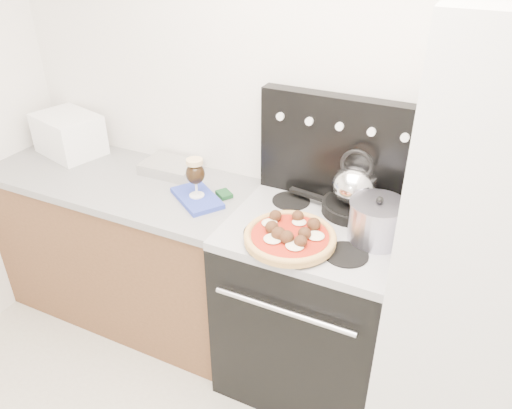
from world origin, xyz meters
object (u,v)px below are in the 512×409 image
Objects in this scene: stove_body at (310,309)px; oven_mitt at (197,198)px; beer_glass at (196,178)px; toaster_oven at (69,134)px; pizza at (290,235)px; base_cabinet at (130,250)px; fridge at (490,266)px; stock_pot at (377,222)px; pizza_pan at (290,242)px; skillet at (352,207)px; tea_kettle at (355,181)px.

oven_mitt is (-0.61, -0.01, 0.47)m from stove_body.
toaster_oven is at bearing 170.42° from beer_glass.
toaster_oven is 1.53m from pizza.
toaster_oven is 0.96m from oven_mitt.
base_cabinet is 3.81× the size of pizza.
fridge reaches higher than base_cabinet.
pizza reaches higher than base_cabinet.
toaster_oven is 1.82× the size of beer_glass.
stock_pot reaches higher than oven_mitt.
toaster_oven is (-1.55, 0.15, 0.57)m from stove_body.
beer_glass reaches higher than pizza.
skillet reaches higher than pizza_pan.
oven_mitt is 1.44× the size of beer_glass.
toaster_oven is at bearing 174.34° from stove_body.
beer_glass reaches higher than base_cabinet.
tea_kettle is (-0.59, 0.20, 0.13)m from fridge.
beer_glass is at bearing 0.00° from oven_mitt.
fridge is (0.70, -0.03, 0.51)m from stove_body.
beer_glass is at bearing -179.50° from stove_body.
fridge reaches higher than pizza.
toaster_oven is 1.65m from skillet.
stock_pot is at bearing -51.93° from tea_kettle.
pizza_pan is 1.60× the size of tea_kettle.
stove_body is 0.87m from fridge.
stock_pot is (0.15, -0.17, 0.06)m from skillet.
oven_mitt is at bearing -179.50° from stove_body.
pizza is at bearing -108.07° from stove_body.
base_cabinet is 0.74m from toaster_oven.
pizza_pan is (0.55, -0.16, 0.01)m from oven_mitt.
pizza is (1.05, -0.19, 0.53)m from base_cabinet.
stock_pot is (0.15, -0.17, -0.08)m from tea_kettle.
stove_body is at bearing -1.30° from base_cabinet.
toaster_oven reaches higher than pizza_pan.
stove_body is 0.62m from stock_pot.
stove_body is at bearing -177.38° from stock_pot.
tea_kettle is at bearing 65.29° from pizza.
tea_kettle is (0.16, 0.35, 0.15)m from pizza_pan.
pizza_pan is (1.49, -0.32, -0.09)m from toaster_oven.
skillet is at bearing 16.27° from toaster_oven.
oven_mitt is 0.75m from tea_kettle.
toaster_oven is 1.64× the size of tea_kettle.
fridge is 9.63× the size of beer_glass.
stock_pot is (0.86, 0.02, 0.09)m from oven_mitt.
base_cabinet is 1.11m from stove_body.
pizza_pan is at bearing -10.49° from base_cabinet.
stove_body is at bearing 0.50° from beer_glass.
skillet is (0.11, 0.18, 0.50)m from stove_body.
pizza is at bearing -16.60° from oven_mitt.
pizza is 0.38m from skillet.
skillet is 0.23m from stock_pot.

